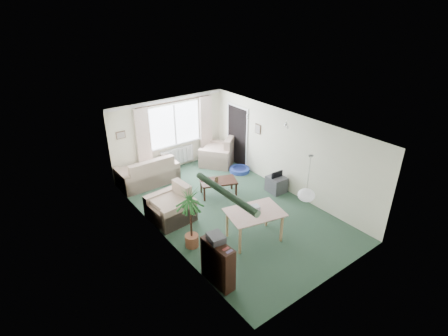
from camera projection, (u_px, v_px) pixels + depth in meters
ground at (231, 210)px, 9.48m from camera, size 6.50×6.50×0.00m
window at (174, 125)px, 11.25m from camera, size 1.80×0.03×1.30m
curtain_rod at (174, 102)px, 10.85m from camera, size 2.60×0.03×0.03m
curtain_left at (144, 140)px, 10.66m from camera, size 0.45×0.08×2.00m
curtain_right at (206, 125)px, 11.90m from camera, size 0.45×0.08×2.00m
radiator at (177, 156)px, 11.70m from camera, size 1.20×0.10×0.55m
doorway at (237, 136)px, 11.69m from camera, size 0.03×0.95×2.00m
pendant_lamp at (306, 195)px, 7.29m from camera, size 0.36×0.36×0.36m
tinsel_garland at (226, 193)px, 5.79m from camera, size 1.60×1.60×0.12m
bauble_cluster_a at (248, 114)px, 9.85m from camera, size 0.20×0.20×0.20m
bauble_cluster_b at (286, 123)px, 9.15m from camera, size 0.20×0.20×0.20m
wall_picture_back at (121, 135)px, 10.25m from camera, size 0.28×0.03×0.22m
wall_picture_right at (258, 129)px, 10.73m from camera, size 0.03×0.24×0.30m
sofa at (147, 170)px, 10.67m from camera, size 1.78×0.94×0.89m
armchair_corner at (218, 151)px, 11.90m from camera, size 1.48×1.47×0.97m
armchair_left at (170, 204)px, 8.91m from camera, size 1.05×1.10×0.92m
coffee_table at (218, 188)px, 10.11m from camera, size 1.17×0.92×0.46m
photo_frame at (216, 179)px, 9.91m from camera, size 0.12×0.04×0.16m
bookshelf at (218, 263)px, 6.88m from camera, size 0.31×0.80×0.96m
hifi_box at (216, 238)px, 6.72m from camera, size 0.33×0.39×0.14m
houseplant at (191, 217)px, 7.77m from camera, size 0.76×0.76×1.57m
dining_table at (254, 226)px, 8.20m from camera, size 1.33×1.03×0.74m
gift_box at (254, 208)px, 8.09m from camera, size 0.29×0.24×0.12m
tv_cube at (276, 184)px, 10.29m from camera, size 0.50×0.54×0.47m
pet_bed at (240, 170)px, 11.52m from camera, size 0.84×0.84×0.13m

